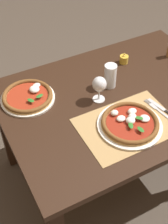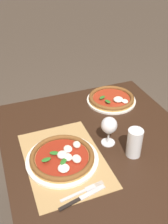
# 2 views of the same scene
# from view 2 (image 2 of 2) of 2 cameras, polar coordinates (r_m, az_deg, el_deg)

# --- Properties ---
(dining_table) EXTENTS (1.34, 0.97, 0.74)m
(dining_table) POSITION_cam_2_polar(r_m,az_deg,el_deg) (1.33, 5.92, -13.33)
(dining_table) COLOR black
(dining_table) RESTS_ON ground
(paper_placemat) EXTENTS (0.50, 0.35, 0.00)m
(paper_placemat) POSITION_cam_2_polar(r_m,az_deg,el_deg) (1.25, -4.32, -10.23)
(paper_placemat) COLOR #A88451
(paper_placemat) RESTS_ON dining_table
(pizza_near) EXTENTS (0.34, 0.34, 0.05)m
(pizza_near) POSITION_cam_2_polar(r_m,az_deg,el_deg) (1.23, -4.69, -9.82)
(pizza_near) COLOR silver
(pizza_near) RESTS_ON paper_placemat
(pizza_far) EXTENTS (0.31, 0.31, 0.05)m
(pizza_far) POSITION_cam_2_polar(r_m,az_deg,el_deg) (1.66, 6.02, 2.91)
(pizza_far) COLOR silver
(pizza_far) RESTS_ON dining_table
(wine_glass) EXTENTS (0.08, 0.08, 0.16)m
(wine_glass) POSITION_cam_2_polar(r_m,az_deg,el_deg) (1.28, 5.48, -3.12)
(wine_glass) COLOR silver
(wine_glass) RESTS_ON dining_table
(pint_glass) EXTENTS (0.07, 0.07, 0.15)m
(pint_glass) POSITION_cam_2_polar(r_m,az_deg,el_deg) (1.25, 10.89, -6.68)
(pint_glass) COLOR silver
(pint_glass) RESTS_ON dining_table
(fork) EXTENTS (0.04, 0.20, 0.00)m
(fork) POSITION_cam_2_polar(r_m,az_deg,el_deg) (1.12, -0.27, -16.87)
(fork) COLOR #B7B7BC
(fork) RESTS_ON paper_placemat
(knife) EXTENTS (0.06, 0.21, 0.01)m
(knife) POSITION_cam_2_polar(r_m,az_deg,el_deg) (1.10, -0.29, -18.08)
(knife) COLOR black
(knife) RESTS_ON paper_placemat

